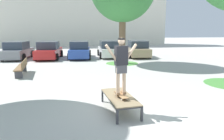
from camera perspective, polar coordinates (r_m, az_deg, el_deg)
name	(u,v)px	position (r m, az deg, el deg)	size (l,w,h in m)	color
ground_plane	(132,106)	(7.07, 5.57, -9.67)	(120.00, 120.00, 0.00)	#B7B5AD
building_facade	(69,3)	(36.11, -11.54, 17.34)	(31.29, 4.00, 13.45)	silver
skate_box	(120,98)	(6.55, 2.12, -7.48)	(0.94, 1.97, 0.46)	#38383D
skateboard	(121,95)	(6.40, 2.43, -6.75)	(0.33, 0.82, 0.09)	#9E754C
skater	(121,62)	(6.18, 2.49, 2.09)	(1.00, 0.33, 1.69)	beige
grass_patch_mid_back	(122,63)	(15.87, 2.74, 1.84)	(2.42, 2.42, 0.01)	#519342
car_grey	(18,51)	(19.98, -24.21, 4.74)	(2.15, 4.31, 1.50)	slate
car_red	(49,51)	(19.19, -16.70, 5.02)	(2.14, 4.31, 1.50)	red
car_blue	(80,50)	(19.01, -8.71, 5.30)	(2.12, 4.30, 1.50)	#28479E
car_white	(109,50)	(19.56, -0.87, 5.57)	(1.98, 4.23, 1.50)	silver
car_tan	(137,49)	(19.84, 6.91, 5.57)	(2.17, 4.32, 1.50)	tan
park_bench	(22,67)	(12.76, -23.27, 0.80)	(0.72, 2.44, 0.83)	brown
light_post	(123,13)	(17.78, 3.12, 15.15)	(0.36, 0.36, 5.83)	#4C4C51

